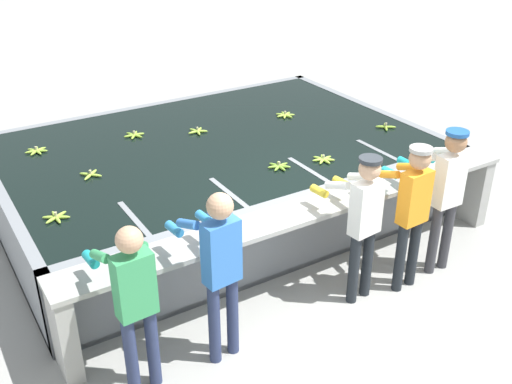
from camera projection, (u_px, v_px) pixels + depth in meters
ground_plane at (318, 292)px, 6.44m from camera, size 80.00×80.00×0.00m
wash_tank at (215, 175)px, 7.97m from camera, size 5.42×3.72×0.93m
work_ledge at (308, 228)px, 6.30m from camera, size 5.42×0.45×0.93m
worker_0 at (134, 295)px, 4.81m from camera, size 0.43×0.72×1.62m
worker_1 at (220, 262)px, 5.14m from camera, size 0.45×0.73×1.70m
worker_2 at (363, 216)px, 5.94m from camera, size 0.45×0.73×1.62m
worker_3 at (411, 205)px, 6.11m from camera, size 0.43×0.72×1.64m
worker_4 at (446, 187)px, 6.39m from camera, size 0.41×0.72×1.68m
banana_bunch_floating_0 at (285, 115)px, 8.61m from camera, size 0.27×0.28×0.08m
banana_bunch_floating_1 at (323, 159)px, 7.23m from camera, size 0.28×0.28×0.08m
banana_bunch_floating_2 at (91, 175)px, 6.84m from camera, size 0.23×0.23×0.08m
banana_bunch_floating_3 at (386, 127)px, 8.19m from camera, size 0.25×0.25×0.08m
banana_bunch_floating_4 at (197, 131)px, 8.05m from camera, size 0.27×0.28×0.08m
banana_bunch_floating_5 at (134, 135)px, 7.92m from camera, size 0.28×0.27×0.08m
banana_bunch_floating_6 at (279, 166)px, 7.05m from camera, size 0.28×0.28×0.08m
banana_bunch_floating_7 at (36, 151)px, 7.46m from camera, size 0.28×0.28×0.08m
banana_bunch_floating_8 at (56, 217)px, 5.97m from camera, size 0.26×0.28×0.08m
knife_0 at (457, 160)px, 7.22m from camera, size 0.35×0.10×0.02m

